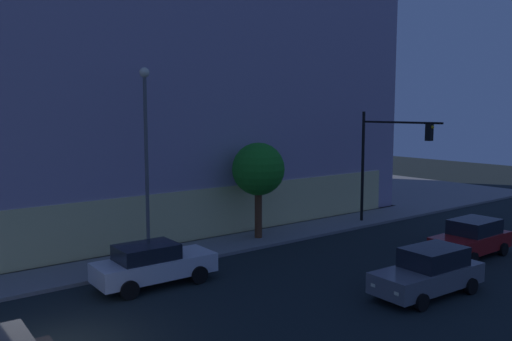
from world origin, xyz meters
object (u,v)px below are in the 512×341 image
(car_grey, at_px, (429,272))
(car_red, at_px, (471,238))
(sidewalk_tree, at_px, (258,170))
(modern_building, at_px, (97,60))
(car_white, at_px, (153,264))
(street_lamp_sidewalk, at_px, (146,142))
(traffic_light_far_corner, at_px, (385,150))

(car_grey, relative_size, car_red, 1.10)
(sidewalk_tree, height_order, car_grey, sidewalk_tree)
(modern_building, relative_size, car_red, 7.39)
(modern_building, height_order, car_white, modern_building)
(sidewalk_tree, xyz_separation_m, car_grey, (-0.03, -10.34, -2.87))
(street_lamp_sidewalk, distance_m, car_grey, 12.86)
(modern_building, bearing_deg, traffic_light_far_corner, -59.83)
(modern_building, relative_size, sidewalk_tree, 6.34)
(car_white, distance_m, car_red, 14.76)
(modern_building, xyz_separation_m, street_lamp_sidewalk, (-3.89, -15.61, -4.92))
(street_lamp_sidewalk, distance_m, car_red, 15.69)
(car_grey, bearing_deg, traffic_light_far_corner, 47.03)
(traffic_light_far_corner, distance_m, street_lamp_sidewalk, 14.23)
(sidewalk_tree, relative_size, car_red, 1.17)
(car_grey, bearing_deg, modern_building, 95.47)
(street_lamp_sidewalk, bearing_deg, traffic_light_far_corner, -7.76)
(car_grey, distance_m, car_red, 6.41)
(sidewalk_tree, height_order, car_red, sidewalk_tree)
(sidewalk_tree, bearing_deg, car_grey, -90.16)
(car_white, relative_size, car_red, 1.11)
(street_lamp_sidewalk, height_order, car_grey, street_lamp_sidewalk)
(traffic_light_far_corner, bearing_deg, modern_building, 120.17)
(street_lamp_sidewalk, height_order, car_red, street_lamp_sidewalk)
(traffic_light_far_corner, relative_size, sidewalk_tree, 1.32)
(modern_building, distance_m, car_grey, 27.61)
(sidewalk_tree, xyz_separation_m, car_white, (-7.66, -3.15, -2.88))
(sidewalk_tree, distance_m, car_grey, 10.74)
(street_lamp_sidewalk, bearing_deg, car_red, -33.71)
(car_grey, xyz_separation_m, car_red, (6.13, 1.87, -0.01))
(car_white, bearing_deg, street_lamp_sidewalk, 66.99)
(traffic_light_far_corner, height_order, sidewalk_tree, traffic_light_far_corner)
(modern_building, relative_size, street_lamp_sidewalk, 3.73)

